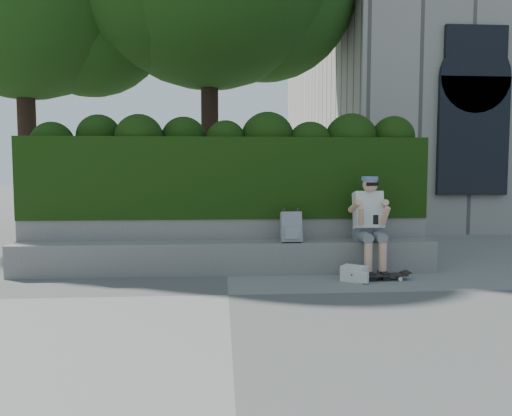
{
  "coord_description": "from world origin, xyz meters",
  "views": [
    {
      "loc": [
        -0.09,
        -5.8,
        1.49
      ],
      "look_at": [
        0.4,
        1.0,
        0.95
      ],
      "focal_mm": 35.0,
      "sensor_mm": 36.0,
      "label": 1
    }
  ],
  "objects": [
    {
      "name": "hedge",
      "position": [
        0.0,
        1.95,
        1.35
      ],
      "size": [
        6.0,
        1.0,
        1.2
      ],
      "primitive_type": "cube",
      "color": "black",
      "rests_on": "planter_wall"
    },
    {
      "name": "backpack_plaid",
      "position": [
        0.91,
        1.15,
        0.66
      ],
      "size": [
        0.29,
        0.16,
        0.43
      ],
      "primitive_type": "cube",
      "rotation": [
        0.0,
        0.0,
        0.01
      ],
      "color": "#A9AAAE",
      "rests_on": "bench_ledge"
    },
    {
      "name": "person",
      "position": [
        2.01,
        1.07,
        0.75
      ],
      "size": [
        0.4,
        0.76,
        1.38
      ],
      "color": "slate",
      "rests_on": "ground"
    },
    {
      "name": "ground",
      "position": [
        0.0,
        0.0,
        0.0
      ],
      "size": [
        80.0,
        80.0,
        0.0
      ],
      "primitive_type": "plane",
      "color": "slate",
      "rests_on": "ground"
    },
    {
      "name": "skateboard",
      "position": [
        2.02,
        0.63,
        0.07
      ],
      "size": [
        0.76,
        0.24,
        0.08
      ],
      "rotation": [
        0.0,
        0.0,
        0.07
      ],
      "color": "black",
      "rests_on": "ground"
    },
    {
      "name": "backpack_ground",
      "position": [
        1.68,
        0.61,
        0.1
      ],
      "size": [
        0.39,
        0.37,
        0.2
      ],
      "primitive_type": "cube",
      "rotation": [
        0.0,
        0.0,
        -0.65
      ],
      "color": "silver",
      "rests_on": "ground"
    },
    {
      "name": "planter_wall",
      "position": [
        0.0,
        1.73,
        0.38
      ],
      "size": [
        6.0,
        0.5,
        0.75
      ],
      "primitive_type": "cube",
      "color": "gray",
      "rests_on": "ground"
    },
    {
      "name": "bench_ledge",
      "position": [
        0.0,
        1.25,
        0.23
      ],
      "size": [
        6.0,
        0.45,
        0.45
      ],
      "primitive_type": "cube",
      "color": "gray",
      "rests_on": "ground"
    }
  ]
}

